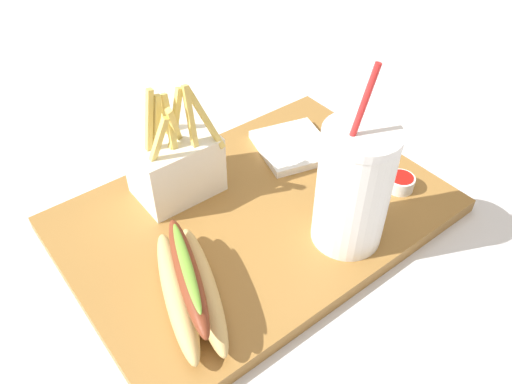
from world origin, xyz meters
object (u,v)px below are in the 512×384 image
at_px(fries_basket, 175,164).
at_px(napkin_stack, 293,146).
at_px(soda_cup, 353,188).
at_px(ketchup_cup_1, 400,182).
at_px(hot_dog_1, 189,286).

xyz_separation_m(fries_basket, napkin_stack, (-0.18, 0.03, -0.04)).
relative_size(soda_cup, ketchup_cup_1, 6.24).
distance_m(fries_basket, napkin_stack, 0.19).
xyz_separation_m(ketchup_cup_1, napkin_stack, (0.06, -0.16, -0.01)).
height_order(ketchup_cup_1, napkin_stack, ketchup_cup_1).
xyz_separation_m(hot_dog_1, napkin_stack, (-0.27, -0.14, -0.02)).
bearing_deg(hot_dog_1, soda_cup, 169.88).
relative_size(hot_dog_1, napkin_stack, 1.75).
distance_m(soda_cup, hot_dog_1, 0.21).
xyz_separation_m(soda_cup, fries_basket, (0.12, -0.20, -0.03)).
bearing_deg(fries_basket, ketchup_cup_1, 142.97).
relative_size(soda_cup, hot_dog_1, 1.26).
bearing_deg(soda_cup, ketchup_cup_1, -171.83).
bearing_deg(ketchup_cup_1, napkin_stack, -69.81).
height_order(hot_dog_1, ketchup_cup_1, hot_dog_1).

